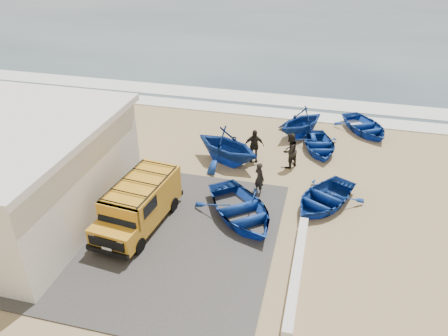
# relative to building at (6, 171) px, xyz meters

# --- Properties ---
(ground) EXTENTS (160.00, 160.00, 0.00)m
(ground) POSITION_rel_building_xyz_m (7.50, 2.00, -2.16)
(ground) COLOR tan
(slab) EXTENTS (12.00, 10.00, 0.05)m
(slab) POSITION_rel_building_xyz_m (5.50, -0.00, -2.14)
(slab) COLOR #423F3C
(slab) RESTS_ON ground
(ocean) EXTENTS (180.00, 88.00, 0.01)m
(ocean) POSITION_rel_building_xyz_m (7.50, 58.00, -2.16)
(ocean) COLOR #385166
(ocean) RESTS_ON ground
(surf_line) EXTENTS (180.00, 1.60, 0.06)m
(surf_line) POSITION_rel_building_xyz_m (7.50, 14.00, -2.13)
(surf_line) COLOR white
(surf_line) RESTS_ON ground
(surf_wash) EXTENTS (180.00, 2.20, 0.04)m
(surf_wash) POSITION_rel_building_xyz_m (7.50, 16.50, -2.14)
(surf_wash) COLOR white
(surf_wash) RESTS_ON ground
(building) EXTENTS (8.40, 9.40, 4.30)m
(building) POSITION_rel_building_xyz_m (0.00, 0.00, 0.00)
(building) COLOR white
(building) RESTS_ON ground
(parapet) EXTENTS (0.35, 6.00, 0.55)m
(parapet) POSITION_rel_building_xyz_m (12.50, -1.00, -1.89)
(parapet) COLOR silver
(parapet) RESTS_ON ground
(van) EXTENTS (2.37, 4.91, 2.03)m
(van) POSITION_rel_building_xyz_m (5.69, 0.59, -1.07)
(van) COLOR orange
(van) RESTS_ON ground
(boat_near_left) EXTENTS (5.31, 5.54, 0.93)m
(boat_near_left) POSITION_rel_building_xyz_m (9.75, 2.03, -1.70)
(boat_near_left) COLOR #133A97
(boat_near_left) RESTS_ON ground
(boat_near_right) EXTENTS (4.31, 4.78, 0.81)m
(boat_near_right) POSITION_rel_building_xyz_m (13.22, 3.92, -1.76)
(boat_near_right) COLOR #133A97
(boat_near_right) RESTS_ON ground
(boat_mid_left) EXTENTS (4.94, 4.69, 2.04)m
(boat_mid_left) POSITION_rel_building_xyz_m (7.97, 6.76, -1.14)
(boat_mid_left) COLOR #133A97
(boat_mid_left) RESTS_ON ground
(boat_mid_right) EXTENTS (3.30, 4.04, 0.73)m
(boat_mid_right) POSITION_rel_building_xyz_m (12.69, 9.28, -1.80)
(boat_mid_right) COLOR #133A97
(boat_mid_right) RESTS_ON ground
(boat_far_left) EXTENTS (4.42, 4.53, 1.81)m
(boat_far_left) POSITION_rel_building_xyz_m (11.50, 11.06, -1.26)
(boat_far_left) COLOR #133A97
(boat_far_left) RESTS_ON ground
(boat_far_right) EXTENTS (4.34, 4.73, 0.80)m
(boat_far_right) POSITION_rel_building_xyz_m (15.25, 12.43, -1.76)
(boat_far_right) COLOR #133A97
(boat_far_right) RESTS_ON ground
(fisherman_front) EXTENTS (0.70, 0.67, 1.60)m
(fisherman_front) POSITION_rel_building_xyz_m (10.16, 4.27, -1.36)
(fisherman_front) COLOR black
(fisherman_front) RESTS_ON ground
(fisherman_middle) EXTENTS (1.14, 1.19, 1.94)m
(fisherman_middle) POSITION_rel_building_xyz_m (11.26, 7.08, -1.19)
(fisherman_middle) COLOR black
(fisherman_middle) RESTS_ON ground
(fisherman_back) EXTENTS (1.16, 0.72, 1.84)m
(fisherman_back) POSITION_rel_building_xyz_m (9.33, 7.25, -1.25)
(fisherman_back) COLOR black
(fisherman_back) RESTS_ON ground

